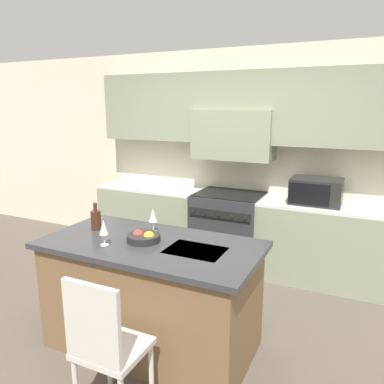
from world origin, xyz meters
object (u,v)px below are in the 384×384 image
Objects in this scene: microwave at (316,191)px; wine_bottle at (96,219)px; wine_glass_near at (104,228)px; wine_glass_far at (153,216)px; fruit_bowl at (144,237)px; range_stove at (228,229)px; island_chair at (104,343)px.

wine_bottle is (-1.62, -1.80, -0.04)m from microwave.
wine_glass_near is 1.00× the size of wine_glass_far.
fruit_bowl is at bearing 41.95° from wine_glass_near.
fruit_bowl is at bearing -77.28° from wine_glass_far.
wine_glass_far reaches higher than range_stove.
microwave is 2.46m from wine_glass_near.
wine_glass_near reaches higher than island_chair.
island_chair is at bearing -75.83° from fruit_bowl.
wine_glass_far reaches higher than fruit_bowl.
wine_bottle is at bearing 130.69° from island_chair.
wine_bottle is 0.55m from fruit_bowl.
wine_glass_near is 0.33m from fruit_bowl.
fruit_bowl reaches higher than range_stove.
range_stove is 1.96m from wine_bottle.
wine_bottle is (-0.60, -1.78, 0.55)m from range_stove.
wine_glass_near is at bearing -42.20° from wine_bottle.
wine_glass_far is (-0.11, -1.62, 0.60)m from range_stove.
microwave is 1.99m from wine_glass_far.
wine_glass_far is (-1.14, -1.64, 0.01)m from microwave.
wine_bottle is at bearing 172.21° from fruit_bowl.
wine_glass_near reaches higher than fruit_bowl.
wine_bottle reaches higher than range_stove.
microwave is at bearing 57.76° from wine_glass_near.
wine_bottle reaches higher than fruit_bowl.
microwave is at bearing 60.00° from fruit_bowl.
island_chair is 4.83× the size of wine_glass_near.
island_chair is 0.89m from wine_glass_near.
fruit_bowl is (-0.20, 0.79, 0.41)m from island_chair.
island_chair is 3.71× the size of fruit_bowl.
range_stove is at bearing 93.02° from island_chair.
wine_glass_near is at bearing -138.05° from fruit_bowl.
range_stove is 2.65m from island_chair.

